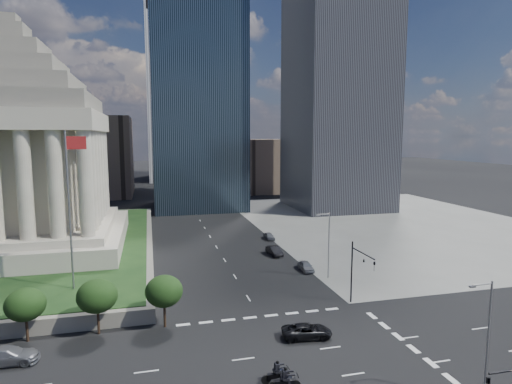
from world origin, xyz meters
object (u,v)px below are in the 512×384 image
object	(u,v)px
pickup_truck	(307,331)
motorcycle_lead	(284,379)
parked_sedan_near	(306,266)
parked_sedan_mid	(274,251)
traffic_signal_ne	(359,267)
suv_grey	(7,356)
flagpole	(70,202)
street_lamp_south	(487,334)
street_lamp_north	(328,241)
parked_sedan_far	(269,236)
motorcycle_trail	(276,372)
war_memorial	(15,135)

from	to	relation	value
pickup_truck	motorcycle_lead	world-z (taller)	motorcycle_lead
parked_sedan_near	parked_sedan_mid	world-z (taller)	parked_sedan_mid
traffic_signal_ne	pickup_truck	bearing A→B (deg)	-146.11
suv_grey	traffic_signal_ne	bearing A→B (deg)	-81.46
parked_sedan_near	motorcycle_lead	xyz separation A→B (m)	(-13.28, -29.96, 0.33)
traffic_signal_ne	suv_grey	bearing A→B (deg)	-173.78
flagpole	street_lamp_south	xyz separation A→B (m)	(35.16, -30.00, -7.45)
parked_sedan_mid	street_lamp_south	bearing A→B (deg)	-90.02
flagpole	street_lamp_north	xyz separation A→B (m)	(35.16, 1.00, -7.45)
traffic_signal_ne	suv_grey	size ratio (longest dim) A/B	1.42
street_lamp_south	parked_sedan_near	world-z (taller)	street_lamp_south
street_lamp_south	parked_sedan_far	world-z (taller)	street_lamp_south
street_lamp_south	pickup_truck	xyz separation A→B (m)	(-9.84, 13.64, -4.92)
traffic_signal_ne	parked_sedan_mid	world-z (taller)	traffic_signal_ne
traffic_signal_ne	motorcycle_trail	size ratio (longest dim) A/B	2.95
street_lamp_south	motorcycle_trail	xyz separation A→B (m)	(-15.41, 6.46, -4.65)
motorcycle_trail	war_memorial	bearing A→B (deg)	121.10
flagpole	motorcycle_lead	xyz separation A→B (m)	(20.05, -24.84, -12.05)
suv_grey	parked_sedan_near	distance (m)	41.97
traffic_signal_ne	motorcycle_trail	xyz separation A→B (m)	(-14.58, -13.23, -4.24)
pickup_truck	war_memorial	bearing A→B (deg)	49.60
traffic_signal_ne	parked_sedan_far	bearing A→B (deg)	91.56
parked_sedan_near	parked_sedan_mid	distance (m)	10.02
motorcycle_lead	street_lamp_north	bearing A→B (deg)	67.85
street_lamp_south	suv_grey	size ratio (longest dim) A/B	1.77
parked_sedan_mid	traffic_signal_ne	bearing A→B (deg)	-87.78
war_memorial	street_lamp_north	size ratio (longest dim) A/B	3.90
war_memorial	street_lamp_south	world-z (taller)	war_memorial
parked_sedan_mid	motorcycle_trail	xyz separation A→B (m)	(-11.25, -38.40, 0.22)
flagpole	pickup_truck	size ratio (longest dim) A/B	3.77
flagpole	motorcycle_trail	bearing A→B (deg)	-50.01
parked_sedan_far	parked_sedan_mid	bearing A→B (deg)	-101.73
suv_grey	flagpole	bearing A→B (deg)	-12.41
parked_sedan_near	street_lamp_north	bearing A→B (deg)	-64.03
street_lamp_south	motorcycle_trail	bearing A→B (deg)	157.26
flagpole	pickup_truck	bearing A→B (deg)	-32.87
flagpole	suv_grey	bearing A→B (deg)	-104.72
pickup_truck	suv_grey	xyz separation A→B (m)	(-29.12, 1.90, 0.08)
street_lamp_south	parked_sedan_near	xyz separation A→B (m)	(-1.83, 35.12, -4.93)
suv_grey	parked_sedan_near	bearing A→B (deg)	-59.88
traffic_signal_ne	street_lamp_north	bearing A→B (deg)	85.81
street_lamp_north	motorcycle_lead	xyz separation A→B (m)	(-15.11, -25.84, -4.59)
parked_sedan_far	motorcycle_trail	world-z (taller)	motorcycle_trail
traffic_signal_ne	street_lamp_south	bearing A→B (deg)	-87.59
street_lamp_north	parked_sedan_mid	bearing A→B (deg)	106.72
suv_grey	parked_sedan_far	bearing A→B (deg)	-39.90
parked_sedan_mid	parked_sedan_near	bearing A→B (deg)	-81.85
war_memorial	parked_sedan_mid	xyz separation A→B (m)	(43.17, -9.14, -20.61)
parked_sedan_far	parked_sedan_near	bearing A→B (deg)	-90.36
street_lamp_north	pickup_truck	distance (m)	20.55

